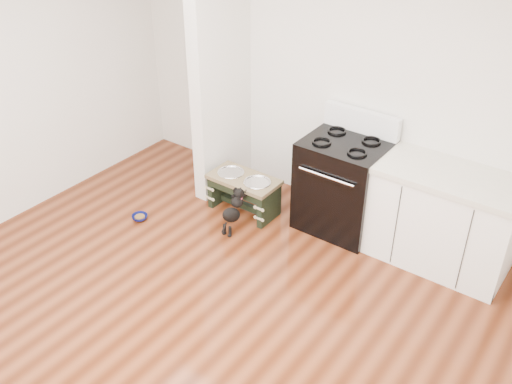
% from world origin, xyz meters
% --- Properties ---
extents(ground, '(5.00, 5.00, 0.00)m').
position_xyz_m(ground, '(0.00, 0.00, 0.00)').
color(ground, '#461C0C').
rests_on(ground, ground).
extents(room_shell, '(5.00, 5.00, 5.00)m').
position_xyz_m(room_shell, '(0.00, 0.00, 1.62)').
color(room_shell, silver).
rests_on(room_shell, ground).
extents(partition_wall, '(0.15, 0.80, 2.70)m').
position_xyz_m(partition_wall, '(-1.18, 2.10, 1.35)').
color(partition_wall, silver).
rests_on(partition_wall, ground).
extents(oven_range, '(0.76, 0.69, 1.14)m').
position_xyz_m(oven_range, '(0.25, 2.16, 0.48)').
color(oven_range, black).
rests_on(oven_range, ground).
extents(cabinet_run, '(1.24, 0.64, 0.91)m').
position_xyz_m(cabinet_run, '(1.23, 2.18, 0.45)').
color(cabinet_run, white).
rests_on(cabinet_run, ground).
extents(dog_feeder, '(0.72, 0.38, 0.41)m').
position_xyz_m(dog_feeder, '(-0.67, 1.80, 0.28)').
color(dog_feeder, black).
rests_on(dog_feeder, ground).
extents(puppy, '(0.13, 0.37, 0.44)m').
position_xyz_m(puppy, '(-0.54, 1.47, 0.24)').
color(puppy, black).
rests_on(puppy, ground).
extents(floor_bowl, '(0.17, 0.17, 0.05)m').
position_xyz_m(floor_bowl, '(-1.42, 1.04, 0.03)').
color(floor_bowl, '#0B104E').
rests_on(floor_bowl, ground).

